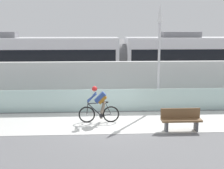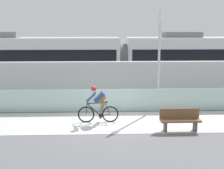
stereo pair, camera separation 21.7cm
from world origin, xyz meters
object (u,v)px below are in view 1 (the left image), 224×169
tram (121,62)px  cyclist_on_bike (99,105)px  bench (181,119)px  lamp_post_antenna (159,44)px

tram → cyclist_on_bike: tram is taller
tram → bench: tram is taller
tram → cyclist_on_bike: (-1.55, -6.85, -1.11)m
cyclist_on_bike → bench: (3.25, -1.29, -0.30)m
tram → lamp_post_antenna: lamp_post_antenna is taller
tram → lamp_post_antenna: (1.46, -4.70, 1.40)m
bench → tram: bearing=101.9°
cyclist_on_bike → lamp_post_antenna: 4.47m
bench → lamp_post_antenna: bearing=94.2°
tram → cyclist_on_bike: 7.11m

